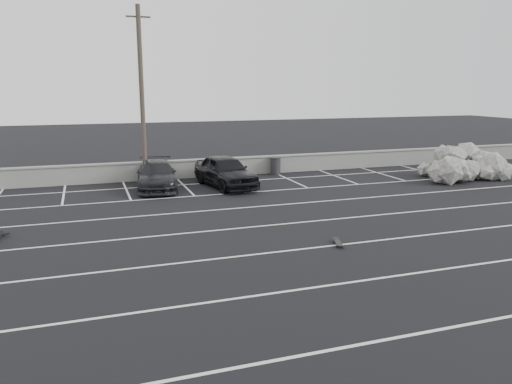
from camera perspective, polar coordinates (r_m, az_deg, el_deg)
name	(u,v)px	position (r m, az deg, el deg)	size (l,w,h in m)	color
ground	(313,248)	(16.55, 6.50, -6.37)	(120.00, 120.00, 0.00)	black
seawall	(210,167)	(29.34, -5.26, 2.85)	(50.00, 0.45, 1.06)	gray
stall_lines	(265,216)	(20.42, 0.99, -2.73)	(36.00, 20.05, 0.01)	silver
car_left	(225,171)	(26.21, -3.51, 2.39)	(1.96, 4.86, 1.66)	black
car_right	(157,175)	(26.19, -11.29, 1.90)	(1.97, 4.85, 1.41)	black
utility_pole	(142,96)	(27.52, -12.92, 10.70)	(1.24, 0.25, 9.30)	#4C4238
trash_bin	(275,166)	(29.92, 2.24, 3.02)	(0.84, 0.84, 1.04)	#28282B
riprap_pile	(469,169)	(30.63, 23.18, 2.44)	(5.56, 3.88, 1.47)	#AAA79F
skateboard	(338,243)	(16.96, 9.37, -5.75)	(0.41, 0.79, 0.09)	black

